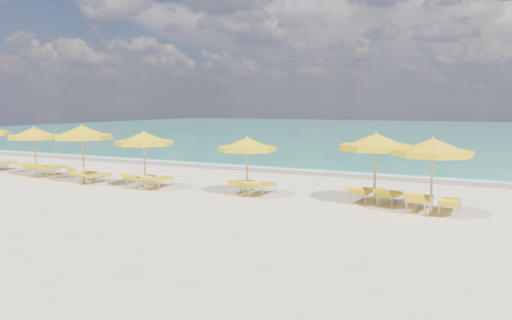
% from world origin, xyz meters
% --- Properties ---
extents(ground_plane, '(120.00, 120.00, 0.00)m').
position_xyz_m(ground_plane, '(0.00, 0.00, 0.00)').
color(ground_plane, beige).
extents(ocean, '(120.00, 80.00, 0.30)m').
position_xyz_m(ocean, '(0.00, 48.00, 0.00)').
color(ocean, '#168067').
rests_on(ocean, ground).
extents(wet_sand_band, '(120.00, 2.60, 0.01)m').
position_xyz_m(wet_sand_band, '(0.00, 7.40, 0.00)').
color(wet_sand_band, tan).
rests_on(wet_sand_band, ground).
extents(foam_line, '(120.00, 1.20, 0.03)m').
position_xyz_m(foam_line, '(0.00, 8.20, 0.00)').
color(foam_line, white).
rests_on(foam_line, ground).
extents(whitecap_near, '(14.00, 0.36, 0.05)m').
position_xyz_m(whitecap_near, '(-6.00, 17.00, 0.00)').
color(whitecap_near, white).
rests_on(whitecap_near, ground).
extents(whitecap_far, '(18.00, 0.30, 0.05)m').
position_xyz_m(whitecap_far, '(8.00, 24.00, 0.00)').
color(whitecap_far, white).
rests_on(whitecap_far, ground).
extents(umbrella_1, '(3.08, 3.08, 2.42)m').
position_xyz_m(umbrella_1, '(-11.02, -0.04, 2.06)').
color(umbrella_1, tan).
rests_on(umbrella_1, ground).
extents(umbrella_2, '(2.98, 2.98, 2.59)m').
position_xyz_m(umbrella_2, '(-7.46, -0.50, 2.21)').
color(umbrella_2, tan).
rests_on(umbrella_2, ground).
extents(umbrella_3, '(2.65, 2.65, 2.39)m').
position_xyz_m(umbrella_3, '(-4.20, -0.36, 2.04)').
color(umbrella_3, tan).
rests_on(umbrella_3, ground).
extents(umbrella_4, '(2.85, 2.85, 2.26)m').
position_xyz_m(umbrella_4, '(0.31, 0.11, 1.92)').
color(umbrella_4, tan).
rests_on(umbrella_4, ground).
extents(umbrella_5, '(3.05, 3.05, 2.52)m').
position_xyz_m(umbrella_5, '(5.08, 0.50, 2.15)').
color(umbrella_5, tan).
rests_on(umbrella_5, ground).
extents(umbrella_6, '(2.94, 2.94, 2.46)m').
position_xyz_m(umbrella_6, '(7.03, -0.24, 2.10)').
color(umbrella_6, tan).
rests_on(umbrella_6, ground).
extents(lounger_0_right, '(0.94, 2.07, 0.78)m').
position_xyz_m(lounger_0_right, '(-14.41, 0.62, 0.24)').
color(lounger_0_right, '#A5A8AD').
rests_on(lounger_0_right, ground).
extents(lounger_1_left, '(0.85, 1.79, 0.72)m').
position_xyz_m(lounger_1_left, '(-11.51, 0.44, 0.21)').
color(lounger_1_left, '#A5A8AD').
rests_on(lounger_1_left, ground).
extents(lounger_1_right, '(0.78, 2.03, 0.79)m').
position_xyz_m(lounger_1_right, '(-10.55, 0.48, 0.24)').
color(lounger_1_right, '#A5A8AD').
rests_on(lounger_1_right, ground).
extents(lounger_2_left, '(0.68, 1.62, 0.75)m').
position_xyz_m(lounger_2_left, '(-7.96, -0.03, 0.20)').
color(lounger_2_left, '#A5A8AD').
rests_on(lounger_2_left, ground).
extents(lounger_2_right, '(0.70, 1.75, 0.61)m').
position_xyz_m(lounger_2_right, '(-7.05, -0.23, 0.20)').
color(lounger_2_right, '#A5A8AD').
rests_on(lounger_2_right, ground).
extents(lounger_3_left, '(0.74, 1.87, 0.75)m').
position_xyz_m(lounger_3_left, '(-4.62, -0.15, 0.22)').
color(lounger_3_left, '#A5A8AD').
rests_on(lounger_3_left, ground).
extents(lounger_3_right, '(0.80, 1.88, 0.67)m').
position_xyz_m(lounger_3_right, '(-3.69, -0.02, 0.21)').
color(lounger_3_right, '#A5A8AD').
rests_on(lounger_3_right, ground).
extents(lounger_4_left, '(0.89, 1.84, 0.72)m').
position_xyz_m(lounger_4_left, '(-0.15, 0.53, 0.21)').
color(lounger_4_left, '#A5A8AD').
rests_on(lounger_4_left, ground).
extents(lounger_4_right, '(0.63, 1.83, 0.69)m').
position_xyz_m(lounger_4_right, '(0.80, 0.43, 0.21)').
color(lounger_4_right, '#A5A8AD').
rests_on(lounger_4_right, ground).
extents(lounger_5_left, '(0.68, 1.82, 0.71)m').
position_xyz_m(lounger_5_left, '(4.58, 0.86, 0.21)').
color(lounger_5_left, '#A5A8AD').
rests_on(lounger_5_left, ground).
extents(lounger_5_right, '(0.86, 1.78, 0.73)m').
position_xyz_m(lounger_5_right, '(5.59, 0.74, 0.21)').
color(lounger_5_right, '#A5A8AD').
rests_on(lounger_5_right, ground).
extents(lounger_6_left, '(0.74, 1.89, 0.82)m').
position_xyz_m(lounger_6_left, '(6.64, 0.13, 0.23)').
color(lounger_6_left, '#A5A8AD').
rests_on(lounger_6_left, ground).
extents(lounger_6_right, '(0.61, 1.82, 0.67)m').
position_xyz_m(lounger_6_right, '(7.56, 0.13, 0.21)').
color(lounger_6_right, '#A5A8AD').
rests_on(lounger_6_right, ground).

